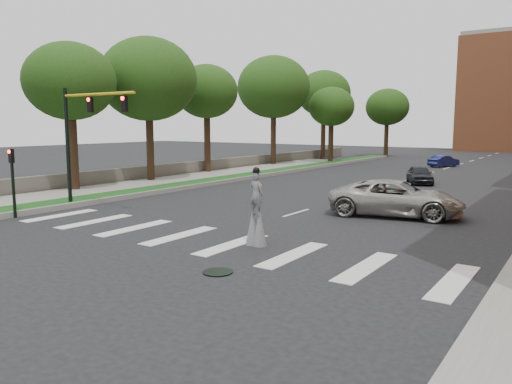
# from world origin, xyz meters

# --- Properties ---
(ground_plane) EXTENTS (160.00, 160.00, 0.00)m
(ground_plane) POSITION_xyz_m (0.00, 0.00, 0.00)
(ground_plane) COLOR black
(ground_plane) RESTS_ON ground
(grass_median) EXTENTS (2.00, 60.00, 0.25)m
(grass_median) POSITION_xyz_m (-11.50, 20.00, 0.12)
(grass_median) COLOR #134313
(grass_median) RESTS_ON ground
(median_curb) EXTENTS (0.20, 60.00, 0.28)m
(median_curb) POSITION_xyz_m (-10.45, 20.00, 0.14)
(median_curb) COLOR gray
(median_curb) RESTS_ON ground
(sidewalk_left) EXTENTS (4.00, 60.00, 0.18)m
(sidewalk_left) POSITION_xyz_m (-14.50, 10.00, 0.09)
(sidewalk_left) COLOR gray
(sidewalk_left) RESTS_ON ground
(stone_wall) EXTENTS (0.50, 56.00, 1.10)m
(stone_wall) POSITION_xyz_m (-17.00, 22.00, 0.55)
(stone_wall) COLOR #58544C
(stone_wall) RESTS_ON ground
(manhole) EXTENTS (0.90, 0.90, 0.04)m
(manhole) POSITION_xyz_m (3.00, -2.00, 0.02)
(manhole) COLOR black
(manhole) RESTS_ON ground
(traffic_signal) EXTENTS (5.30, 0.23, 6.20)m
(traffic_signal) POSITION_xyz_m (-9.78, 3.00, 4.15)
(traffic_signal) COLOR black
(traffic_signal) RESTS_ON ground
(secondary_signal) EXTENTS (0.25, 0.21, 3.23)m
(secondary_signal) POSITION_xyz_m (-10.30, -0.50, 1.95)
(secondary_signal) COLOR black
(secondary_signal) RESTS_ON ground
(stilt_performer) EXTENTS (0.84, 0.54, 2.85)m
(stilt_performer) POSITION_xyz_m (2.06, 1.43, 1.08)
(stilt_performer) COLOR black
(stilt_performer) RESTS_ON ground
(suv_crossing) EXTENTS (6.62, 4.02, 1.72)m
(suv_crossing) POSITION_xyz_m (4.32, 9.96, 0.86)
(suv_crossing) COLOR #A5A29C
(suv_crossing) RESTS_ON ground
(car_near) EXTENTS (3.07, 4.21, 1.33)m
(car_near) POSITION_xyz_m (1.46, 23.72, 0.67)
(car_near) COLOR black
(car_near) RESTS_ON ground
(car_mid) EXTENTS (2.58, 3.76, 1.17)m
(car_mid) POSITION_xyz_m (-0.66, 39.46, 0.59)
(car_mid) COLOR #161C50
(car_mid) RESTS_ON ground
(tree_1) EXTENTS (5.73, 5.73, 9.45)m
(tree_1) POSITION_xyz_m (-15.67, 6.70, 6.97)
(tree_1) COLOR black
(tree_1) RESTS_ON ground
(tree_2) EXTENTS (7.21, 7.21, 10.68)m
(tree_2) POSITION_xyz_m (-15.68, 13.39, 7.59)
(tree_2) COLOR black
(tree_2) RESTS_ON ground
(tree_3) EXTENTS (5.45, 5.45, 9.46)m
(tree_3) POSITION_xyz_m (-16.27, 20.78, 7.09)
(tree_3) COLOR black
(tree_3) RESTS_ON ground
(tree_4) EXTENTS (7.52, 7.52, 11.31)m
(tree_4) POSITION_xyz_m (-16.00, 31.25, 8.08)
(tree_4) COLOR black
(tree_4) RESTS_ON ground
(tree_5) EXTENTS (6.54, 6.54, 10.81)m
(tree_5) POSITION_xyz_m (-15.93, 42.68, 7.99)
(tree_5) COLOR black
(tree_5) RESTS_ON ground
(tree_6) EXTENTS (4.99, 4.99, 8.33)m
(tree_6) POSITION_xyz_m (-12.08, 36.86, 6.16)
(tree_6) COLOR black
(tree_6) RESTS_ON ground
(tree_7) EXTENTS (5.64, 5.64, 8.94)m
(tree_7) POSITION_xyz_m (-11.02, 51.43, 6.50)
(tree_7) COLOR black
(tree_7) RESTS_ON ground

